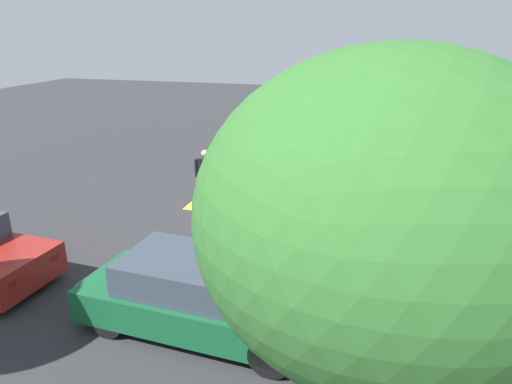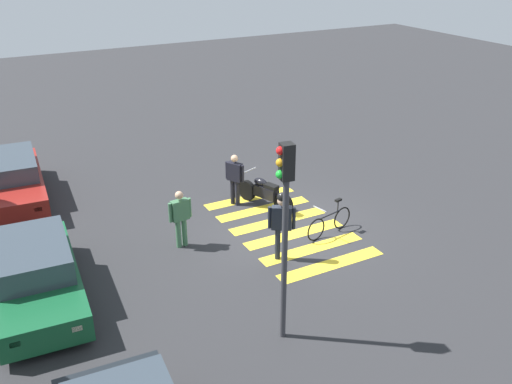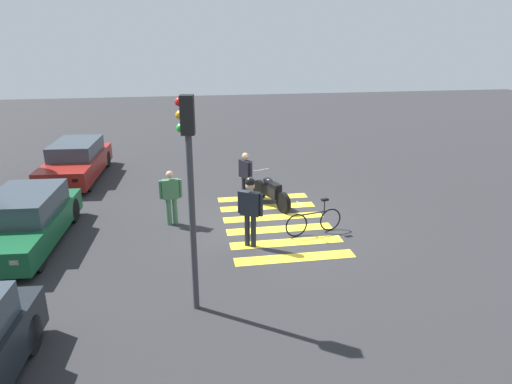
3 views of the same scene
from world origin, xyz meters
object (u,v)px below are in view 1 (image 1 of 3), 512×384
at_px(officer_by_motorcycle, 205,172).
at_px(pedestrian_bystander, 230,205).
at_px(car_green_compact, 200,295).
at_px(police_motorcycle, 231,181).
at_px(leaning_bicycle, 307,183).
at_px(traffic_light_pole, 424,136).
at_px(officer_on_foot, 314,180).

relative_size(officer_by_motorcycle, pedestrian_bystander, 1.01).
bearing_deg(car_green_compact, pedestrian_bystander, -79.39).
height_order(police_motorcycle, leaning_bicycle, police_motorcycle).
height_order(pedestrian_bystander, traffic_light_pole, traffic_light_pole).
bearing_deg(leaning_bicycle, officer_by_motorcycle, 26.70).
height_order(officer_by_motorcycle, car_green_compact, officer_by_motorcycle).
xyz_separation_m(pedestrian_bystander, car_green_compact, (-0.71, 3.78, -0.26)).
bearing_deg(officer_by_motorcycle, pedestrian_bystander, 124.17).
xyz_separation_m(officer_by_motorcycle, traffic_light_pole, (-6.11, 1.91, 1.94)).
relative_size(leaning_bicycle, officer_on_foot, 0.90).
height_order(police_motorcycle, traffic_light_pole, traffic_light_pole).
bearing_deg(car_green_compact, officer_by_motorcycle, -69.28).
distance_m(officer_by_motorcycle, pedestrian_bystander, 2.90).
bearing_deg(pedestrian_bystander, officer_on_foot, -132.03).
height_order(officer_by_motorcycle, pedestrian_bystander, officer_by_motorcycle).
height_order(police_motorcycle, pedestrian_bystander, pedestrian_bystander).
distance_m(car_green_compact, traffic_light_pole, 6.11).
xyz_separation_m(police_motorcycle, car_green_compact, (-1.77, 6.92, 0.20)).
bearing_deg(pedestrian_bystander, car_green_compact, 100.61).
xyz_separation_m(officer_on_foot, officer_by_motorcycle, (3.45, -0.37, -0.18)).
relative_size(police_motorcycle, officer_on_foot, 1.07).
bearing_deg(traffic_light_pole, officer_by_motorcycle, -17.38).
xyz_separation_m(police_motorcycle, leaning_bicycle, (-2.39, -0.74, -0.09)).
bearing_deg(car_green_compact, officer_on_foot, -100.89).
bearing_deg(pedestrian_bystander, police_motorcycle, -71.36).
distance_m(police_motorcycle, officer_on_foot, 3.16).
relative_size(leaning_bicycle, traffic_light_pole, 0.40).
xyz_separation_m(leaning_bicycle, officer_by_motorcycle, (2.96, 1.49, 0.56)).
height_order(leaning_bicycle, officer_on_foot, officer_on_foot).
distance_m(police_motorcycle, car_green_compact, 7.15).
relative_size(officer_on_foot, car_green_compact, 0.42).
bearing_deg(leaning_bicycle, traffic_light_pole, 132.89).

